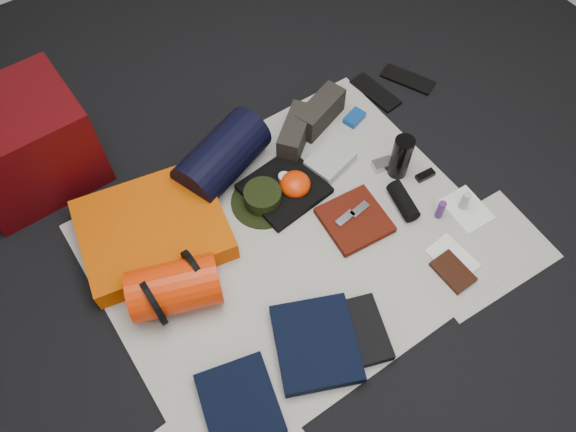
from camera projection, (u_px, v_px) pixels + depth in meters
floor at (291, 245)px, 2.45m from camera, size 4.50×4.50×0.02m
newspaper_mat at (291, 243)px, 2.44m from camera, size 1.60×1.30×0.01m
newspaper_sheet_front_right at (481, 253)px, 2.42m from camera, size 0.60×0.43×0.00m
red_cabinet at (25, 145)px, 2.44m from camera, size 0.54×0.46×0.45m
sleeping_pad at (153, 229)px, 2.41m from camera, size 0.69×0.60×0.11m
stuff_sack at (175, 288)px, 2.21m from camera, size 0.40×0.32×0.21m
sack_strap_left at (152, 301)px, 2.18m from camera, size 0.02×0.22×0.22m
sack_strap_right at (197, 274)px, 2.24m from camera, size 0.03×0.22×0.22m
navy_duffel at (222, 157)px, 2.53m from camera, size 0.49×0.37×0.23m
boonie_brim at (263, 201)px, 2.54m from camera, size 0.36×0.36×0.01m
boonie_crown at (263, 196)px, 2.51m from camera, size 0.17×0.17×0.08m
hiking_boot_left at (295, 133)px, 2.67m from camera, size 0.28×0.25×0.14m
hiking_boot_right at (320, 112)px, 2.73m from camera, size 0.30×0.19×0.14m
flip_flop_left at (375, 92)px, 2.89m from camera, size 0.13×0.29×0.02m
flip_flop_right at (408, 79)px, 2.94m from camera, size 0.21×0.29×0.02m
trousers_navy_a at (240, 403)px, 2.06m from camera, size 0.33×0.36×0.05m
trousers_navy_b at (316, 344)px, 2.18m from camera, size 0.42×0.45×0.06m
trousers_charcoal at (354, 333)px, 2.20m from camera, size 0.32×0.34×0.04m
black_tshirt at (284, 189)px, 2.56m from camera, size 0.37×0.35×0.03m
red_shirt at (355, 220)px, 2.48m from camera, size 0.29×0.29×0.04m
orange_stuff_sack at (295, 184)px, 2.54m from camera, size 0.17×0.17×0.09m
first_aid_pouch at (330, 161)px, 2.63m from camera, size 0.24×0.20×0.05m
water_bottle at (401, 157)px, 2.53m from camera, size 0.11×0.11×0.23m
speaker at (403, 201)px, 2.50m from camera, size 0.11×0.20×0.07m
compact_camera at (383, 164)px, 2.63m from camera, size 0.11×0.08×0.04m
cyan_case at (354, 118)px, 2.78m from camera, size 0.12×0.10×0.03m
toiletry_purple at (440, 210)px, 2.46m from camera, size 0.04×0.04×0.10m
toiletry_clear at (465, 201)px, 2.48m from camera, size 0.04×0.04×0.11m
paperback_book at (453, 272)px, 2.35m from camera, size 0.12×0.18×0.02m
map_booklet at (452, 258)px, 2.39m from camera, size 0.15×0.21×0.01m
map_printout at (467, 209)px, 2.52m from camera, size 0.17×0.22×0.01m
sunglasses at (425, 175)px, 2.61m from camera, size 0.10×0.05×0.02m
tape_roll at (284, 178)px, 2.55m from camera, size 0.05×0.05×0.04m
energy_bar_a at (345, 218)px, 2.45m from camera, size 0.10×0.05×0.01m
energy_bar_b at (360, 210)px, 2.47m from camera, size 0.10×0.05×0.01m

